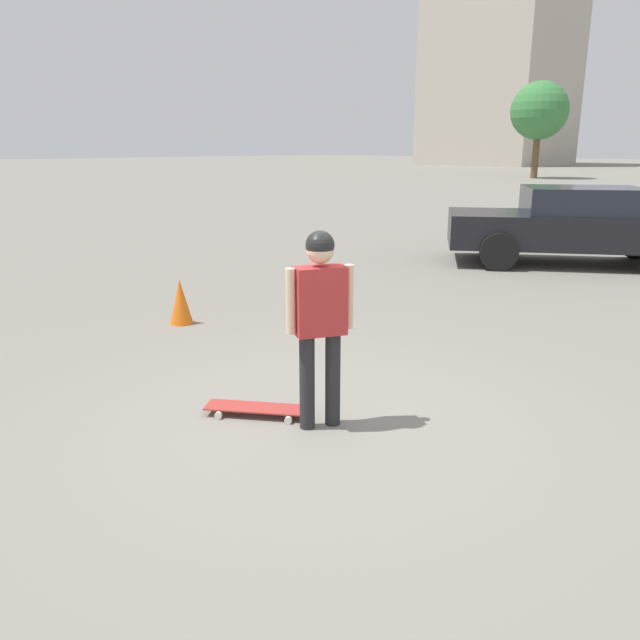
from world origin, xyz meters
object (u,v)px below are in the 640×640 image
(person, at_px, (320,310))
(traffic_cone, at_px, (181,302))
(skateboard, at_px, (257,408))
(car_parked_near, at_px, (575,224))

(person, height_order, traffic_cone, person)
(skateboard, distance_m, traffic_cone, 3.15)
(car_parked_near, height_order, traffic_cone, car_parked_near)
(person, height_order, skateboard, person)
(person, relative_size, car_parked_near, 0.33)
(car_parked_near, distance_m, traffic_cone, 7.95)
(car_parked_near, relative_size, traffic_cone, 8.30)
(skateboard, xyz_separation_m, car_parked_near, (1.26, -8.86, 0.72))
(skateboard, xyz_separation_m, traffic_cone, (2.94, -1.10, 0.23))
(person, height_order, car_parked_near, person)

